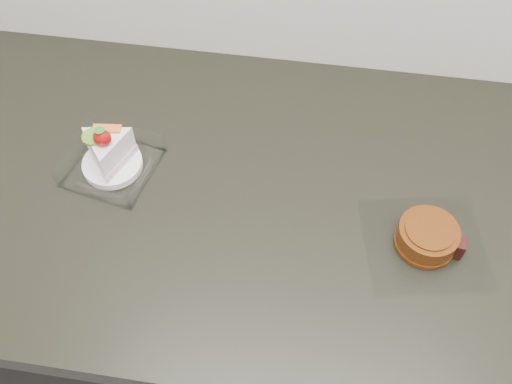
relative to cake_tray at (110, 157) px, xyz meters
name	(u,v)px	position (x,y,z in m)	size (l,w,h in m)	color
counter	(320,317)	(0.38, -0.01, -0.48)	(2.04, 0.64, 0.90)	black
cake_tray	(110,157)	(0.00, 0.00, 0.00)	(0.15, 0.15, 0.10)	white
mooncake_wrap	(427,238)	(0.50, -0.07, -0.01)	(0.20, 0.20, 0.04)	white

